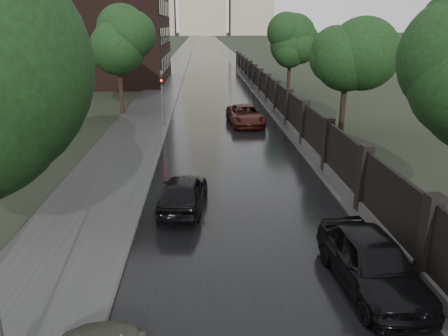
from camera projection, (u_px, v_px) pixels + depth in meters
road at (204, 41)px, 187.63m from camera, size 8.00×420.00×0.02m
sidewalk_left at (190, 41)px, 187.31m from camera, size 4.00×420.00×0.16m
verge_right at (217, 41)px, 187.89m from camera, size 3.00×420.00×0.08m
fence_right at (273, 97)px, 37.72m from camera, size 0.45×75.72×2.70m
tree_left_far at (118, 48)px, 33.86m from camera, size 4.25×4.25×7.39m
tree_right_b at (347, 59)px, 27.13m from camera, size 4.08×4.08×7.01m
tree_right_c at (290, 46)px, 44.20m from camera, size 4.08×4.08×7.01m
traffic_light at (162, 94)px, 30.19m from camera, size 0.16×0.32×4.00m
hatchback_left at (183, 192)px, 17.18m from camera, size 2.13×4.32×1.42m
car_right_near at (372, 262)px, 11.99m from camera, size 2.24×4.80×1.59m
car_right_far at (245, 115)px, 31.74m from camera, size 2.69×5.23×1.41m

